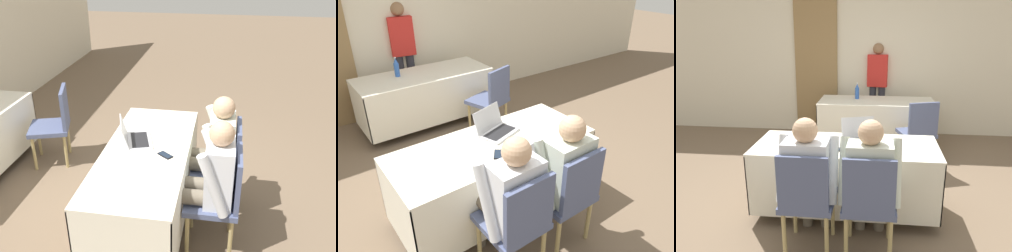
# 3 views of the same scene
# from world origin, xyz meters

# --- Properties ---
(ground_plane) EXTENTS (24.00, 24.00, 0.00)m
(ground_plane) POSITION_xyz_m (0.00, 0.00, 0.00)
(ground_plane) COLOR brown
(conference_table_near) EXTENTS (1.81, 0.74, 0.74)m
(conference_table_near) POSITION_xyz_m (0.00, 0.00, 0.56)
(conference_table_near) COLOR silver
(conference_table_near) RESTS_ON ground_plane
(laptop) EXTENTS (0.41, 0.37, 0.22)m
(laptop) POSITION_xyz_m (0.13, 0.13, 0.78)
(laptop) COLOR #B7B7BC
(laptop) RESTS_ON conference_table_near
(cell_phone) EXTENTS (0.14, 0.15, 0.01)m
(cell_phone) POSITION_xyz_m (-0.07, -0.18, 0.74)
(cell_phone) COLOR black
(cell_phone) RESTS_ON conference_table_near
(paper_beside_laptop) EXTENTS (0.32, 0.36, 0.00)m
(paper_beside_laptop) POSITION_xyz_m (-0.26, 0.13, 0.74)
(paper_beside_laptop) COLOR white
(paper_beside_laptop) RESTS_ON conference_table_near
(chair_near_left) EXTENTS (0.44, 0.44, 0.92)m
(chair_near_left) POSITION_xyz_m (-0.25, -0.68, 0.51)
(chair_near_left) COLOR tan
(chair_near_left) RESTS_ON ground_plane
(chair_near_right) EXTENTS (0.44, 0.44, 0.92)m
(chair_near_right) POSITION_xyz_m (0.25, -0.68, 0.51)
(chair_near_right) COLOR tan
(chair_near_right) RESTS_ON ground_plane
(chair_far_spare) EXTENTS (0.55, 0.55, 0.92)m
(chair_far_spare) POSITION_xyz_m (0.86, 1.28, 0.51)
(chair_far_spare) COLOR tan
(chair_far_spare) RESTS_ON ground_plane
(person_checkered_shirt) EXTENTS (0.50, 0.52, 1.18)m
(person_checkered_shirt) POSITION_xyz_m (-0.25, -0.57, 0.67)
(person_checkered_shirt) COLOR #665B4C
(person_checkered_shirt) RESTS_ON ground_plane
(person_white_shirt) EXTENTS (0.50, 0.52, 1.18)m
(person_white_shirt) POSITION_xyz_m (0.25, -0.57, 0.67)
(person_white_shirt) COLOR #665B4C
(person_white_shirt) RESTS_ON ground_plane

